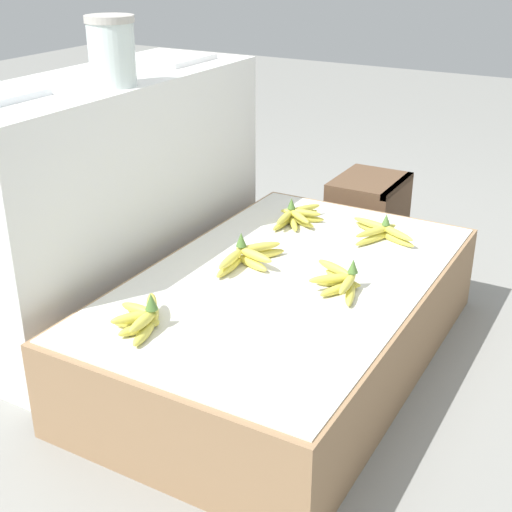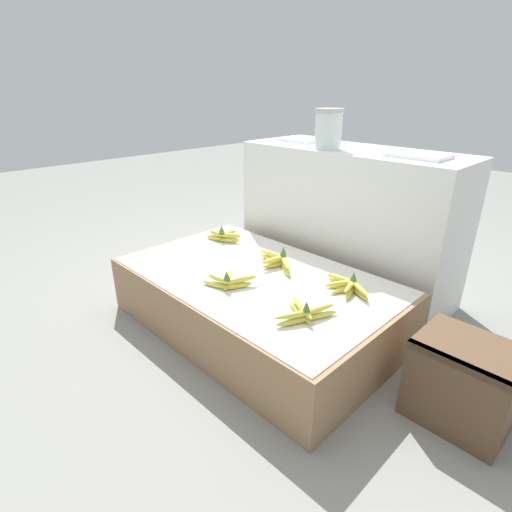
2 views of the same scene
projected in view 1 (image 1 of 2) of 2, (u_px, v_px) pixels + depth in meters
The scene contains 11 objects.
ground_plane at pixel (285, 359), 2.14m from camera, with size 10.00×10.00×0.00m, color gray.
display_platform at pixel (285, 319), 2.08m from camera, with size 1.27×0.77×0.28m.
back_vendor_table at pixel (108, 199), 2.30m from camera, with size 1.18×0.42×0.77m.
wooden_crate at pixel (368, 214), 2.82m from camera, with size 0.31×0.25×0.30m.
banana_bunch_front_midleft at pixel (341, 281), 1.94m from camera, with size 0.18×0.18×0.09m.
banana_bunch_front_midright at pixel (381, 232), 2.26m from camera, with size 0.19×0.24×0.08m.
banana_bunch_middle_left at pixel (143, 318), 1.75m from camera, with size 0.20×0.14×0.10m.
banana_bunch_middle_midleft at pixel (247, 256), 2.08m from camera, with size 0.26×0.15×0.09m.
banana_bunch_middle_midright at pixel (296, 217), 2.39m from camera, with size 0.24×0.15×0.08m.
glass_jar at pixel (112, 51), 1.99m from camera, with size 0.14×0.14×0.19m.
foam_tray_white at pixel (175, 59), 2.40m from camera, with size 0.25×0.18×0.02m.
Camera 1 is at (-1.62, -0.82, 1.17)m, focal length 50.00 mm.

